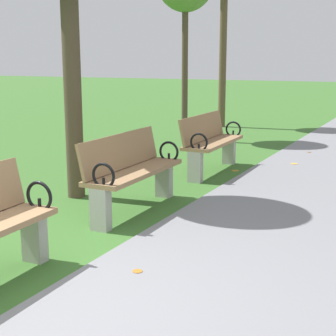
# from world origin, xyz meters

# --- Properties ---
(ground_plane) EXTENTS (80.00, 80.00, 0.00)m
(ground_plane) POSITION_xyz_m (0.00, 0.00, 0.00)
(ground_plane) COLOR #386628
(park_bench_2) EXTENTS (0.51, 1.61, 0.90)m
(park_bench_2) POSITION_xyz_m (-0.50, 2.49, 0.49)
(park_bench_2) COLOR #93704C
(park_bench_2) RESTS_ON ground
(park_bench_3) EXTENTS (0.51, 1.61, 0.90)m
(park_bench_3) POSITION_xyz_m (-0.50, 4.87, 0.49)
(park_bench_3) COLOR #93704C
(park_bench_3) RESTS_ON ground
(scattered_leaves) EXTENTS (5.01, 8.87, 0.02)m
(scattered_leaves) POSITION_xyz_m (-0.47, 4.00, 0.01)
(scattered_leaves) COLOR brown
(scattered_leaves) RESTS_ON ground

